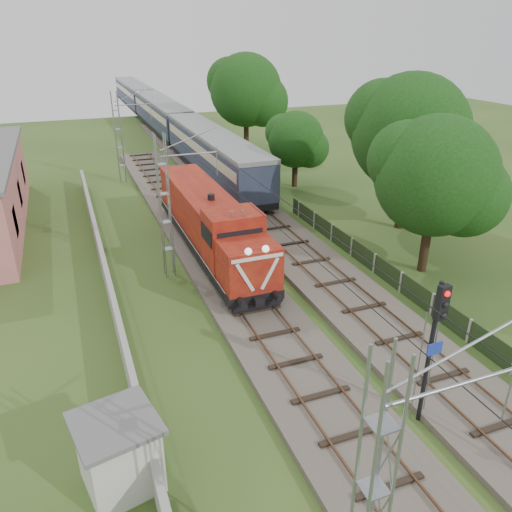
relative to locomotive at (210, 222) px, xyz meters
name	(u,v)px	position (x,y,z in m)	size (l,w,h in m)	color
ground	(312,392)	(0.00, -13.88, -2.15)	(140.00, 140.00, 0.00)	#2D4B1C
track_main	(250,303)	(0.00, -6.88, -1.97)	(4.20, 70.00, 0.45)	#6B6054
track_side	(252,211)	(5.00, 6.12, -1.97)	(4.20, 80.00, 0.45)	#6B6054
catenary	(166,207)	(-2.95, -1.88, 1.89)	(3.31, 70.00, 8.00)	gray
boundary_wall	(106,272)	(-6.50, -1.88, -1.40)	(0.25, 40.00, 1.50)	#9E9E99
fence	(432,304)	(8.00, -10.88, -1.55)	(0.12, 32.00, 1.20)	black
locomotive	(210,222)	(0.00, 0.00, 0.00)	(2.85, 16.29, 4.14)	black
coach_rake	(161,113)	(5.00, 40.21, 0.48)	(3.21, 71.48, 3.71)	black
signal_post	(436,330)	(2.88, -16.68, 1.68)	(0.62, 0.48, 5.59)	black
relay_hut	(119,453)	(-7.40, -15.58, -0.91)	(2.81, 2.81, 2.45)	silver
tree_a	(437,177)	(10.87, -6.61, 3.39)	(6.85, 6.53, 8.88)	#3A2717
tree_b	(411,134)	(13.77, -0.33, 4.37)	(8.06, 7.68, 10.45)	#3A2717
tree_c	(297,140)	(11.11, 11.42, 1.93)	(5.05, 4.81, 6.55)	#3A2717
tree_d	(247,91)	(11.84, 25.81, 4.47)	(8.19, 7.80, 10.61)	#3A2717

